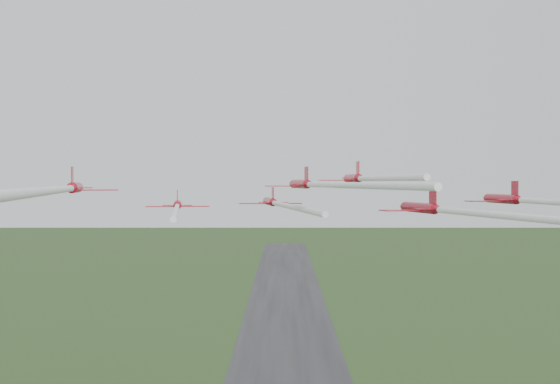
{
  "coord_description": "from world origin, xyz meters",
  "views": [
    {
      "loc": [
        -1.34,
        -98.42,
        59.22
      ],
      "look_at": [
        -1.83,
        1.06,
        57.88
      ],
      "focal_mm": 50.0,
      "sensor_mm": 36.0,
      "label": 1
    }
  ],
  "objects_px": {
    "jet_lead": "(279,204)",
    "jet_row3_left": "(63,189)",
    "jet_row2_right": "(365,178)",
    "jet_row3_mid": "(322,185)",
    "jet_row2_left": "(177,207)",
    "jet_row4_right": "(488,214)"
  },
  "relations": [
    {
      "from": "jet_row3_left",
      "to": "jet_row4_right",
      "type": "xyz_separation_m",
      "value": [
        37.98,
        -6.02,
        -2.07
      ]
    },
    {
      "from": "jet_row2_left",
      "to": "jet_row3_mid",
      "type": "xyz_separation_m",
      "value": [
        16.9,
        -12.27,
        2.77
      ]
    },
    {
      "from": "jet_row3_left",
      "to": "jet_row3_mid",
      "type": "xyz_separation_m",
      "value": [
        24.57,
        9.23,
        0.39
      ]
    },
    {
      "from": "jet_lead",
      "to": "jet_row2_right",
      "type": "relative_size",
      "value": 1.21
    },
    {
      "from": "jet_row4_right",
      "to": "jet_row2_left",
      "type": "bearing_deg",
      "value": 126.14
    },
    {
      "from": "jet_row3_left",
      "to": "jet_row3_mid",
      "type": "bearing_deg",
      "value": 9.74
    },
    {
      "from": "jet_row2_right",
      "to": "jet_row2_left",
      "type": "bearing_deg",
      "value": -174.92
    },
    {
      "from": "jet_lead",
      "to": "jet_row3_left",
      "type": "distance_m",
      "value": 44.63
    },
    {
      "from": "jet_row3_mid",
      "to": "jet_row4_right",
      "type": "relative_size",
      "value": 0.81
    },
    {
      "from": "jet_row4_right",
      "to": "jet_row3_left",
      "type": "bearing_deg",
      "value": 159.37
    },
    {
      "from": "jet_lead",
      "to": "jet_row2_right",
      "type": "xyz_separation_m",
      "value": [
        10.8,
        -14.43,
        3.63
      ]
    },
    {
      "from": "jet_lead",
      "to": "jet_row3_mid",
      "type": "distance_m",
      "value": 31.12
    },
    {
      "from": "jet_row2_left",
      "to": "jet_row3_mid",
      "type": "height_order",
      "value": "jet_row3_mid"
    },
    {
      "from": "jet_row2_right",
      "to": "jet_row3_mid",
      "type": "height_order",
      "value": "jet_row2_right"
    },
    {
      "from": "jet_row2_left",
      "to": "jet_row2_right",
      "type": "relative_size",
      "value": 1.03
    },
    {
      "from": "jet_row2_left",
      "to": "jet_row3_left",
      "type": "xyz_separation_m",
      "value": [
        -7.67,
        -21.5,
        2.38
      ]
    },
    {
      "from": "jet_row3_mid",
      "to": "jet_row2_left",
      "type": "bearing_deg",
      "value": 133.58
    },
    {
      "from": "jet_row2_right",
      "to": "jet_row3_mid",
      "type": "bearing_deg",
      "value": -115.39
    },
    {
      "from": "jet_row3_left",
      "to": "jet_row4_right",
      "type": "distance_m",
      "value": 38.51
    },
    {
      "from": "jet_row3_mid",
      "to": "jet_row4_right",
      "type": "height_order",
      "value": "jet_row3_mid"
    },
    {
      "from": "jet_row3_mid",
      "to": "jet_row2_right",
      "type": "bearing_deg",
      "value": 58.78
    },
    {
      "from": "jet_lead",
      "to": "jet_row4_right",
      "type": "relative_size",
      "value": 0.91
    }
  ]
}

